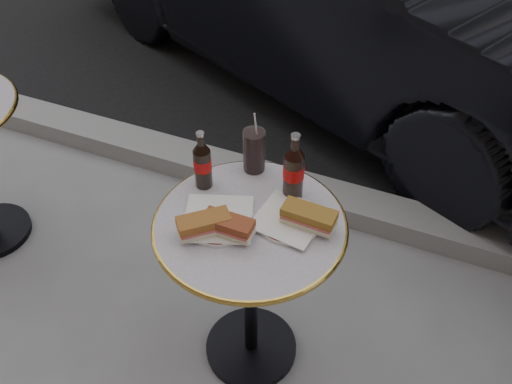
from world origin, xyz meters
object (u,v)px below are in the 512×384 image
at_px(cola_bottle_left, 202,160).
at_px(cola_glass, 254,151).
at_px(plate_right, 289,220).
at_px(plate_left, 218,220).
at_px(cola_bottle_right, 294,166).
at_px(bistro_table, 251,293).

xyz_separation_m(cola_bottle_left, cola_glass, (0.12, 0.14, -0.03)).
bearing_deg(cola_bottle_left, cola_glass, 49.21).
bearing_deg(plate_right, cola_bottle_left, 170.93).
distance_m(plate_left, cola_bottle_left, 0.21).
height_order(plate_right, cola_bottle_right, cola_bottle_right).
bearing_deg(cola_bottle_left, plate_right, -9.07).
relative_size(plate_left, cola_glass, 1.40).
xyz_separation_m(cola_bottle_left, cola_bottle_right, (0.29, 0.07, 0.02)).
distance_m(bistro_table, cola_glass, 0.52).
bearing_deg(cola_bottle_right, cola_glass, 155.93).
bearing_deg(cola_bottle_right, cola_bottle_left, -167.03).
bearing_deg(cola_bottle_left, cola_bottle_right, 12.97).
distance_m(plate_right, cola_glass, 0.29).
distance_m(plate_left, cola_glass, 0.29).
xyz_separation_m(plate_left, plate_right, (0.20, 0.09, -0.00)).
relative_size(cola_bottle_left, cola_bottle_right, 0.88).
distance_m(cola_bottle_left, cola_glass, 0.19).
bearing_deg(plate_right, cola_bottle_right, 105.37).
height_order(bistro_table, plate_right, plate_right).
xyz_separation_m(plate_right, cola_glass, (-0.20, 0.19, 0.07)).
bearing_deg(cola_glass, cola_bottle_left, -130.79).
bearing_deg(cola_bottle_left, plate_left, -49.22).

